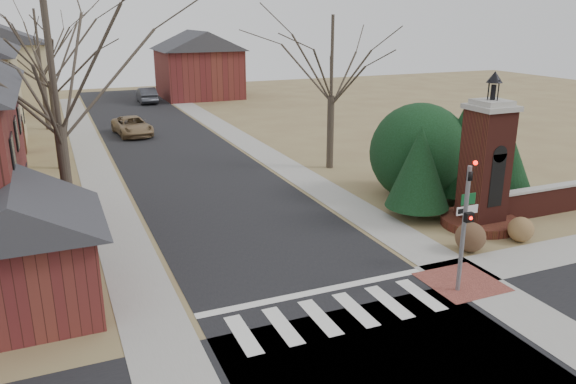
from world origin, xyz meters
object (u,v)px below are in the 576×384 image
brick_gate_monument (484,177)px  pickup_truck (132,126)px  traffic_signal_pole (466,216)px  distant_car (147,95)px  sign_post (466,216)px

brick_gate_monument → pickup_truck: (-10.76, 25.03, -1.48)m
traffic_signal_pole → pickup_truck: traffic_signal_pole is taller
traffic_signal_pole → distant_car: (-2.31, 45.43, -1.81)m
traffic_signal_pole → distant_car: 45.52m
pickup_truck → brick_gate_monument: bearing=-72.0°
brick_gate_monument → pickup_truck: size_ratio=1.32×
sign_post → pickup_truck: sign_post is taller
traffic_signal_pole → pickup_truck: (-6.06, 29.45, -1.90)m
traffic_signal_pole → pickup_truck: 30.13m
traffic_signal_pole → brick_gate_monument: size_ratio=0.69×
pickup_truck → distant_car: size_ratio=1.04×
pickup_truck → distant_car: (3.75, 15.98, 0.10)m
traffic_signal_pole → pickup_truck: bearing=101.6°
brick_gate_monument → distant_car: bearing=99.7°
traffic_signal_pole → distant_car: size_ratio=0.95×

